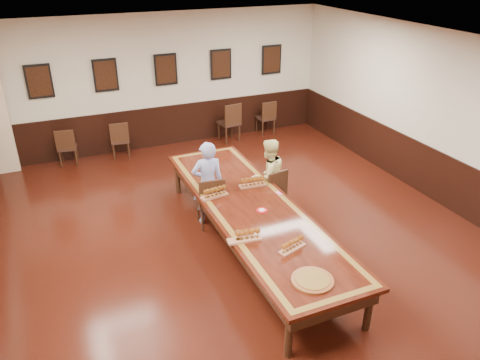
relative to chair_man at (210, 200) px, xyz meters
name	(u,v)px	position (x,y,z in m)	size (l,w,h in m)	color
floor	(252,246)	(0.40, -0.92, -0.49)	(8.00, 10.00, 0.02)	black
ceiling	(254,51)	(0.40, -0.92, 2.73)	(8.00, 10.00, 0.02)	white
wall_back	(166,81)	(0.40, 4.09, 1.12)	(8.00, 0.02, 3.20)	beige
wall_right	(452,123)	(4.41, -0.92, 1.12)	(0.02, 10.00, 3.20)	beige
chair_man	(210,200)	(0.00, 0.00, 0.00)	(0.45, 0.50, 0.97)	black
chair_woman	(271,191)	(1.19, -0.05, -0.03)	(0.43, 0.47, 0.91)	black
spare_chair_a	(67,146)	(-2.08, 3.77, -0.05)	(0.41, 0.45, 0.88)	black
spare_chair_b	(120,139)	(-0.90, 3.72, -0.04)	(0.42, 0.46, 0.89)	black
spare_chair_c	(229,122)	(1.87, 3.69, 0.02)	(0.47, 0.52, 1.01)	black
spare_chair_d	(266,117)	(2.97, 3.82, -0.03)	(0.42, 0.46, 0.90)	black
person_man	(208,183)	(0.01, 0.10, 0.29)	(0.57, 0.37, 1.55)	#4B5BBD
person_woman	(268,176)	(1.17, 0.05, 0.23)	(0.71, 0.55, 1.43)	#F7EC9A
pink_phone	(279,193)	(1.00, -0.69, 0.27)	(0.06, 0.13, 0.01)	#FC54A9
wainscoting	(252,220)	(0.40, -0.92, 0.02)	(8.00, 10.00, 1.00)	black
conference_table	(252,214)	(0.40, -0.92, 0.13)	(1.40, 5.00, 0.76)	black
posters	(166,70)	(0.40, 4.01, 1.42)	(6.14, 0.04, 0.74)	black
flight_a	(214,192)	(-0.04, -0.37, 0.35)	(0.49, 0.21, 0.18)	#995C40
flight_b	(252,182)	(0.70, -0.27, 0.35)	(0.48, 0.18, 0.17)	#995C40
flight_c	(245,235)	(-0.09, -1.76, 0.35)	(0.50, 0.21, 0.18)	#995C40
flight_d	(292,245)	(0.41, -2.22, 0.34)	(0.45, 0.26, 0.16)	#995C40
red_plate_grp	(262,210)	(0.48, -1.11, 0.27)	(0.18, 0.18, 0.02)	red
carved_platter	(312,280)	(0.30, -2.93, 0.29)	(0.56, 0.56, 0.04)	#622D13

